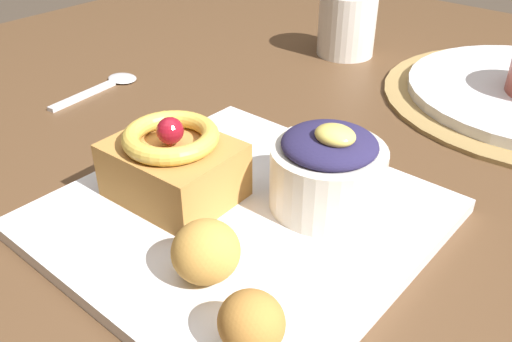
{
  "coord_description": "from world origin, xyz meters",
  "views": [
    {
      "loc": [
        0.27,
        -0.43,
        1.0
      ],
      "look_at": [
        0.04,
        -0.15,
        0.77
      ],
      "focal_mm": 38.28,
      "sensor_mm": 36.0,
      "label": 1
    }
  ],
  "objects_px": {
    "front_plate": "(240,217)",
    "berry_ramekin": "(328,170)",
    "spoon": "(106,85)",
    "cake_slice": "(173,164)",
    "fritter_front": "(206,252)",
    "coffee_mug": "(347,24)",
    "fritter_middle": "(251,322)"
  },
  "relations": [
    {
      "from": "front_plate",
      "to": "cake_slice",
      "type": "bearing_deg",
      "value": -162.85
    },
    {
      "from": "front_plate",
      "to": "cake_slice",
      "type": "distance_m",
      "value": 0.07
    },
    {
      "from": "cake_slice",
      "to": "coffee_mug",
      "type": "height_order",
      "value": "coffee_mug"
    },
    {
      "from": "spoon",
      "to": "coffee_mug",
      "type": "relative_size",
      "value": 1.51
    },
    {
      "from": "front_plate",
      "to": "berry_ramekin",
      "type": "bearing_deg",
      "value": 48.39
    },
    {
      "from": "berry_ramekin",
      "to": "spoon",
      "type": "relative_size",
      "value": 0.72
    },
    {
      "from": "cake_slice",
      "to": "berry_ramekin",
      "type": "xyz_separation_m",
      "value": [
        0.1,
        0.07,
        0.0
      ]
    },
    {
      "from": "fritter_middle",
      "to": "berry_ramekin",
      "type": "bearing_deg",
      "value": 108.24
    },
    {
      "from": "berry_ramekin",
      "to": "front_plate",
      "type": "bearing_deg",
      "value": -131.61
    },
    {
      "from": "front_plate",
      "to": "berry_ramekin",
      "type": "relative_size",
      "value": 3.02
    },
    {
      "from": "front_plate",
      "to": "fritter_front",
      "type": "distance_m",
      "value": 0.08
    },
    {
      "from": "berry_ramekin",
      "to": "spoon",
      "type": "bearing_deg",
      "value": 173.01
    },
    {
      "from": "fritter_middle",
      "to": "spoon",
      "type": "bearing_deg",
      "value": 154.72
    },
    {
      "from": "spoon",
      "to": "cake_slice",
      "type": "bearing_deg",
      "value": -120.68
    },
    {
      "from": "berry_ramekin",
      "to": "spoon",
      "type": "xyz_separation_m",
      "value": [
        -0.35,
        0.04,
        -0.04
      ]
    },
    {
      "from": "fritter_middle",
      "to": "coffee_mug",
      "type": "distance_m",
      "value": 0.54
    },
    {
      "from": "front_plate",
      "to": "fritter_middle",
      "type": "relative_size",
      "value": 6.81
    },
    {
      "from": "fritter_middle",
      "to": "spoon",
      "type": "xyz_separation_m",
      "value": [
        -0.4,
        0.19,
        -0.03
      ]
    },
    {
      "from": "front_plate",
      "to": "spoon",
      "type": "relative_size",
      "value": 2.17
    },
    {
      "from": "berry_ramekin",
      "to": "coffee_mug",
      "type": "xyz_separation_m",
      "value": [
        -0.2,
        0.33,
        -0.0
      ]
    },
    {
      "from": "cake_slice",
      "to": "spoon",
      "type": "relative_size",
      "value": 0.81
    },
    {
      "from": "front_plate",
      "to": "coffee_mug",
      "type": "xyz_separation_m",
      "value": [
        -0.15,
        0.39,
        0.04
      ]
    },
    {
      "from": "fritter_middle",
      "to": "spoon",
      "type": "distance_m",
      "value": 0.45
    },
    {
      "from": "fritter_front",
      "to": "coffee_mug",
      "type": "distance_m",
      "value": 0.49
    },
    {
      "from": "cake_slice",
      "to": "coffee_mug",
      "type": "xyz_separation_m",
      "value": [
        -0.09,
        0.4,
        0.0
      ]
    },
    {
      "from": "cake_slice",
      "to": "fritter_middle",
      "type": "xyz_separation_m",
      "value": [
        0.15,
        -0.08,
        -0.01
      ]
    },
    {
      "from": "berry_ramekin",
      "to": "coffee_mug",
      "type": "bearing_deg",
      "value": 120.29
    },
    {
      "from": "cake_slice",
      "to": "fritter_front",
      "type": "bearing_deg",
      "value": -30.48
    },
    {
      "from": "fritter_front",
      "to": "coffee_mug",
      "type": "relative_size",
      "value": 0.56
    },
    {
      "from": "coffee_mug",
      "to": "fritter_middle",
      "type": "bearing_deg",
      "value": -63.14
    },
    {
      "from": "cake_slice",
      "to": "fritter_middle",
      "type": "bearing_deg",
      "value": -27.18
    },
    {
      "from": "front_plate",
      "to": "fritter_front",
      "type": "relative_size",
      "value": 5.86
    }
  ]
}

